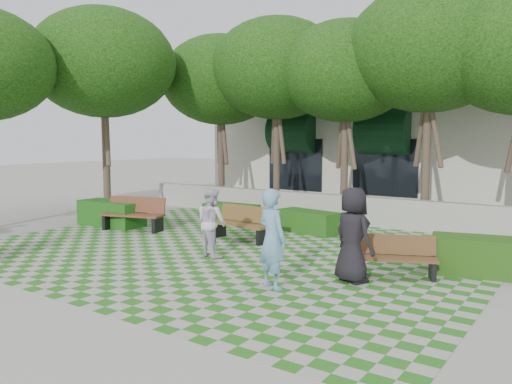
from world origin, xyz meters
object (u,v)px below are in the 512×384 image
Objects in this scene: bench_mid at (242,224)px; hedge_east at (489,257)px; bench_east at (396,257)px; hedge_midleft at (231,214)px; person_blue at (272,239)px; person_dark at (353,235)px; person_white at (212,222)px; hedge_west at (111,213)px; bench_west at (134,214)px; hedge_midright at (308,222)px.

bench_mid is 6.04m from hedge_east.
hedge_east is at bearing 14.28° from bench_east.
hedge_midleft is (-6.47, 3.13, -0.08)m from bench_east.
person_blue reaches higher than hedge_east.
person_dark is at bearing -135.70° from hedge_east.
bench_mid reaches higher than hedge_midleft.
person_white is at bearing -69.78° from bench_mid.
hedge_west is 1.22× the size of person_blue.
bench_mid is 3.57m from bench_west.
hedge_midright is 1.14× the size of person_white.
hedge_midleft is 1.00× the size of person_dark.
hedge_west is (-5.61, -2.49, 0.07)m from hedge_midright.
person_blue is 1.57m from person_dark.
person_white is (-4.04, -0.73, 0.41)m from bench_east.
bench_west reaches higher than bench_east.
person_dark reaches higher than hedge_midright.
bench_west is 1.10× the size of person_dark.
bench_mid is 2.74m from hedge_midleft.
person_blue is at bearing 72.03° from person_dark.
bench_west is at bearing -0.63° from person_white.
hedge_midright is at bearing 0.23° from hedge_midleft.
person_blue is at bearing 169.33° from person_white.
hedge_east is 1.18× the size of hedge_midright.
hedge_west is at bearing 13.27° from person_dark.
hedge_midleft is at bearing 138.15° from bench_mid.
person_dark is 1.13× the size of person_white.
hedge_midleft is 7.12m from person_blue.
hedge_midright is at bearing 14.01° from bench_west.
hedge_west is 1.23× the size of person_dark.
hedge_east is 8.18m from hedge_midleft.
bench_east is at bearing -109.63° from person_blue.
person_white is at bearing -161.05° from hedge_east.
hedge_east is 1.34× the size of person_white.
hedge_midleft is at bearing 41.50° from hedge_west.
bench_east is 0.90× the size of bench_mid.
hedge_midleft is 0.81× the size of hedge_west.
hedge_midright is (0.91, 1.99, -0.12)m from bench_mid.
bench_east is 0.89× the size of person_blue.
bench_mid is at bearing -46.14° from hedge_midleft.
hedge_east is (9.56, 0.64, -0.10)m from bench_west.
bench_east is 9.29m from hedge_west.
person_blue is at bearing -67.84° from hedge_midright.
bench_east is 0.90× the size of hedge_midleft.
hedge_midright is at bearing -49.17° from person_blue.
hedge_midleft is 0.99× the size of person_blue.
bench_east is at bearing -9.92° from bench_mid.
bench_east is 4.83m from hedge_midright.
hedge_midleft is at bearing -10.81° from person_dark.
person_dark is (8.72, -1.46, 0.51)m from hedge_west.
hedge_midleft is at bearing -179.77° from hedge_midright.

